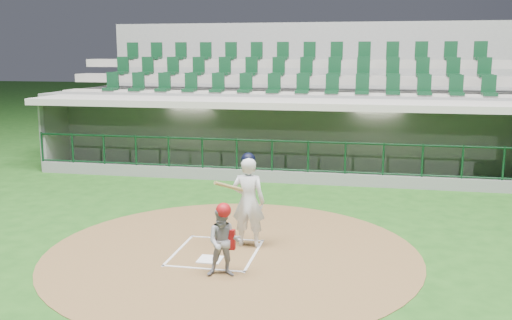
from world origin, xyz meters
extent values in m
plane|color=#1B4A15|center=(0.00, 0.00, 0.00)|extent=(120.00, 120.00, 0.00)
cylinder|color=brown|center=(0.30, -0.20, 0.01)|extent=(7.20, 7.20, 0.01)
cube|color=white|center=(0.00, -0.70, 0.02)|extent=(0.43, 0.43, 0.02)
cube|color=white|center=(-0.75, -0.30, 0.02)|extent=(0.05, 1.80, 0.01)
cube|color=white|center=(0.75, -0.30, 0.02)|extent=(0.05, 1.80, 0.01)
cube|color=silver|center=(0.00, 0.55, 0.02)|extent=(1.55, 0.05, 0.01)
cube|color=white|center=(0.00, -1.15, 0.02)|extent=(1.55, 0.05, 0.01)
cube|color=slate|center=(0.00, 7.50, -0.55)|extent=(15.00, 3.00, 0.10)
cube|color=gray|center=(0.00, 9.10, 0.85)|extent=(15.00, 0.20, 2.70)
cube|color=#ADA999|center=(0.00, 8.98, 1.10)|extent=(13.50, 0.04, 0.90)
cube|color=gray|center=(-7.50, 7.50, 0.85)|extent=(0.20, 3.00, 2.70)
cube|color=#ACA69B|center=(0.00, 7.25, 2.30)|extent=(15.40, 3.50, 0.20)
cube|color=slate|center=(0.00, 5.95, 0.15)|extent=(15.00, 0.15, 0.40)
cube|color=black|center=(0.00, 5.95, 1.73)|extent=(15.00, 0.01, 0.95)
cube|color=brown|center=(0.00, 8.55, -0.28)|extent=(12.75, 0.40, 0.45)
cube|color=white|center=(-3.00, 7.50, 2.17)|extent=(1.30, 0.35, 0.04)
cube|color=white|center=(3.00, 7.50, 2.17)|extent=(1.30, 0.35, 0.04)
imported|color=#AF121B|center=(-5.85, 8.37, 0.36)|extent=(1.14, 0.69, 1.73)
imported|color=maroon|center=(-1.40, 8.26, 0.33)|extent=(1.05, 0.69, 1.66)
imported|color=#A61211|center=(2.02, 8.38, 0.43)|extent=(1.01, 0.77, 1.86)
imported|color=#A91612|center=(4.57, 8.52, 0.46)|extent=(1.85, 0.80, 1.93)
cube|color=slate|center=(0.00, 10.75, 1.15)|extent=(17.00, 6.50, 2.50)
cube|color=#ABA69B|center=(0.00, 9.25, 2.30)|extent=(16.60, 0.95, 0.30)
cube|color=gray|center=(0.00, 10.20, 2.85)|extent=(16.60, 0.95, 0.30)
cube|color=gray|center=(0.00, 11.15, 3.40)|extent=(16.60, 0.95, 0.30)
cube|color=gray|center=(0.00, 14.10, 2.53)|extent=(17.00, 0.25, 5.05)
imported|color=white|center=(0.53, 0.23, 0.91)|extent=(0.67, 0.45, 1.80)
sphere|color=black|center=(0.53, 0.23, 1.76)|extent=(0.28, 0.28, 0.28)
cylinder|color=#9D8248|center=(0.28, -0.02, 1.25)|extent=(0.58, 0.79, 0.39)
imported|color=#929297|center=(0.45, -1.38, 0.62)|extent=(0.67, 0.57, 1.22)
sphere|color=#A41115|center=(0.45, -1.38, 1.18)|extent=(0.26, 0.26, 0.26)
cube|color=#9C1011|center=(0.45, -1.23, 0.62)|extent=(0.32, 0.10, 0.35)
camera|label=1|loc=(2.84, -10.37, 3.79)|focal=40.00mm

